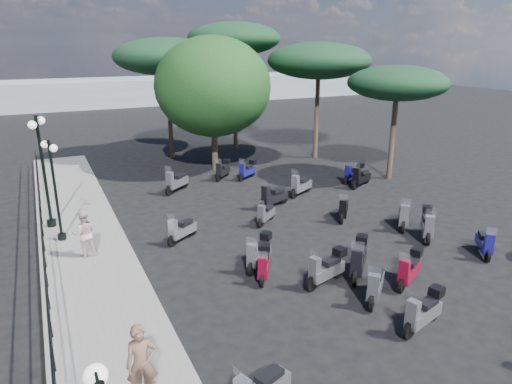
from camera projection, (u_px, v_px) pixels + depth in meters
name	position (u px, v px, depth m)	size (l,w,h in m)	color
ground	(288.00, 252.00, 16.23)	(120.00, 120.00, 0.00)	black
sidewalk	(86.00, 251.00, 16.11)	(3.00, 30.00, 0.15)	slate
railing	(43.00, 238.00, 15.15)	(0.04, 26.04, 1.10)	black
lamp_post_1	(54.00, 184.00, 16.23)	(0.51, 1.07, 3.76)	black
lamp_post_2	(43.00, 165.00, 17.36)	(0.61, 1.25, 4.40)	black
woman	(142.00, 364.00, 9.06)	(0.63, 0.41, 1.72)	brown
pedestrian_far	(84.00, 234.00, 15.36)	(0.79, 0.62, 1.62)	beige
scooter_2	(259.00, 253.00, 14.97)	(1.37, 1.23, 1.34)	black
scooter_3	(264.00, 265.00, 14.30)	(0.93, 1.33, 1.19)	black
scooter_4	(182.00, 230.00, 16.96)	(1.41, 0.98, 1.28)	black
scooter_5	(176.00, 182.00, 22.63)	(1.50, 1.26, 1.47)	black
scooter_7	(423.00, 312.00, 11.70)	(1.64, 0.72, 1.33)	black
scooter_8	(358.00, 260.00, 14.41)	(1.43, 1.46, 1.48)	black
scooter_9	(266.00, 214.00, 18.65)	(1.21, 1.00, 1.18)	black
scooter_10	(223.00, 170.00, 24.87)	(1.22, 1.24, 1.26)	black
scooter_12	(326.00, 269.00, 13.91)	(1.68, 0.74, 1.36)	black
scooter_13	(375.00, 286.00, 13.02)	(1.32, 1.24, 1.36)	black
scooter_14	(343.00, 209.00, 19.09)	(1.13, 1.30, 1.30)	black
scooter_15	(274.00, 197.00, 20.48)	(1.74, 0.84, 1.44)	black
scooter_16	(247.00, 170.00, 24.86)	(1.38, 1.01, 1.25)	black
scooter_19	(409.00, 270.00, 13.90)	(1.49, 0.96, 1.30)	black
scooter_20	(427.00, 225.00, 17.21)	(1.30, 1.46, 1.42)	black
scooter_21	(301.00, 186.00, 22.10)	(1.64, 1.01, 1.43)	black
scooter_24	(485.00, 244.00, 15.85)	(1.07, 1.31, 1.27)	black
scooter_25	(404.00, 216.00, 18.24)	(1.29, 1.40, 1.43)	black
scooter_26	(361.00, 178.00, 23.45)	(1.65, 0.94, 1.41)	black
scooter_27	(354.00, 174.00, 24.23)	(1.55, 0.68, 1.26)	black
broadleaf_tree	(213.00, 87.00, 25.41)	(6.53, 6.53, 7.54)	#38281E
pine_0	(234.00, 39.00, 29.56)	(6.07, 6.07, 8.43)	#38281E
pine_1	(319.00, 61.00, 27.80)	(6.38, 6.38, 7.18)	#38281E
pine_2	(166.00, 57.00, 27.55)	(6.44, 6.44, 7.45)	#38281E
pine_3	(397.00, 83.00, 23.48)	(5.16, 5.16, 6.03)	#38281E
distant_hills	(103.00, 92.00, 54.34)	(70.00, 8.00, 3.00)	gray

